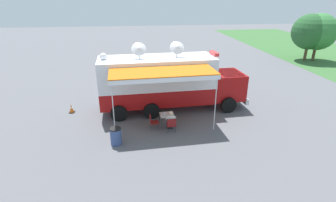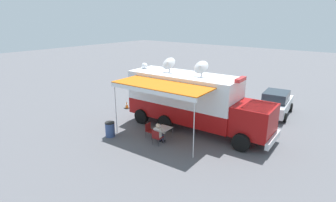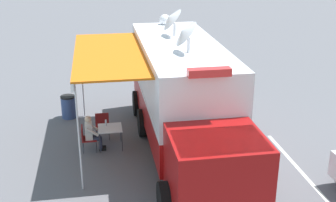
# 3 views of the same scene
# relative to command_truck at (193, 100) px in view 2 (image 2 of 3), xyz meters

# --- Properties ---
(ground_plane) EXTENTS (100.00, 100.00, 0.00)m
(ground_plane) POSITION_rel_command_truck_xyz_m (0.00, -0.75, -1.95)
(ground_plane) COLOR #5B5B60
(lot_stripe) EXTENTS (0.36, 4.80, 0.01)m
(lot_stripe) POSITION_rel_command_truck_xyz_m (-3.38, 1.75, -1.94)
(lot_stripe) COLOR silver
(lot_stripe) RESTS_ON ground
(command_truck) EXTENTS (5.24, 9.60, 4.53)m
(command_truck) POSITION_rel_command_truck_xyz_m (0.00, 0.00, 0.00)
(command_truck) COLOR #9E0F0F
(command_truck) RESTS_ON ground
(folding_table) EXTENTS (0.84, 0.84, 0.73)m
(folding_table) POSITION_rel_command_truck_xyz_m (2.43, -0.42, -1.27)
(folding_table) COLOR silver
(folding_table) RESTS_ON ground
(water_bottle) EXTENTS (0.07, 0.07, 0.22)m
(water_bottle) POSITION_rel_command_truck_xyz_m (2.56, -0.60, -1.11)
(water_bottle) COLOR silver
(water_bottle) RESTS_ON folding_table
(folding_chair_at_table) EXTENTS (0.50, 0.50, 0.87)m
(folding_chair_at_table) POSITION_rel_command_truck_xyz_m (3.23, -0.28, -1.43)
(folding_chair_at_table) COLOR maroon
(folding_chair_at_table) RESTS_ON ground
(folding_chair_beside_table) EXTENTS (0.50, 0.50, 0.87)m
(folding_chair_beside_table) POSITION_rel_command_truck_xyz_m (2.72, -1.27, -1.43)
(folding_chair_beside_table) COLOR maroon
(folding_chair_beside_table) RESTS_ON ground
(seated_responder) EXTENTS (0.68, 0.57, 1.25)m
(seated_responder) POSITION_rel_command_truck_xyz_m (3.04, -0.28, -1.30)
(seated_responder) COLOR silver
(seated_responder) RESTS_ON ground
(trash_bin) EXTENTS (0.57, 0.57, 0.91)m
(trash_bin) POSITION_rel_command_truck_xyz_m (4.09, -3.24, -1.49)
(trash_bin) COLOR #384C7F
(trash_bin) RESTS_ON ground
(traffic_cone) EXTENTS (0.36, 0.36, 0.58)m
(traffic_cone) POSITION_rel_command_truck_xyz_m (-0.22, -6.31, -1.67)
(traffic_cone) COLOR black
(traffic_cone) RESTS_ON ground
(car_behind_truck) EXTENTS (4.37, 2.37, 1.76)m
(car_behind_truck) POSITION_rel_command_truck_xyz_m (-5.99, 3.35, -1.07)
(car_behind_truck) COLOR silver
(car_behind_truck) RESTS_ON ground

